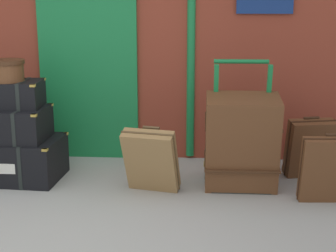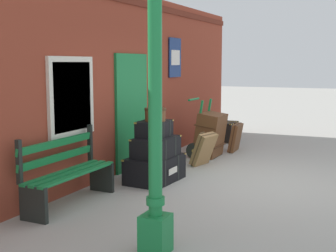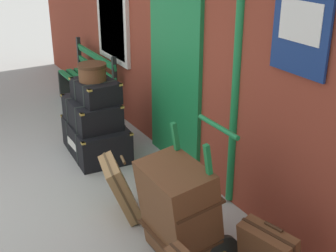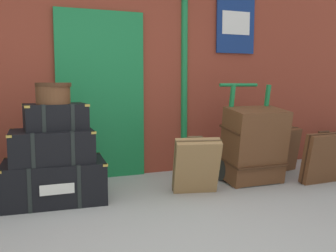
{
  "view_description": "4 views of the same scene",
  "coord_description": "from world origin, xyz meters",
  "px_view_note": "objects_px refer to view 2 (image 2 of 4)",
  "views": [
    {
      "loc": [
        1.27,
        -3.23,
        1.78
      ],
      "look_at": [
        0.95,
        1.58,
        0.59
      ],
      "focal_mm": 54.96,
      "sensor_mm": 36.0,
      "label": 1
    },
    {
      "loc": [
        -7.32,
        -1.69,
        1.93
      ],
      "look_at": [
        0.28,
        1.83,
        0.79
      ],
      "focal_mm": 49.55,
      "sensor_mm": 36.0,
      "label": 2
    },
    {
      "loc": [
        4.55,
        -0.26,
        2.71
      ],
      "look_at": [
        0.8,
        1.88,
        0.87
      ],
      "focal_mm": 49.63,
      "sensor_mm": 36.0,
      "label": 3
    },
    {
      "loc": [
        -0.91,
        -2.29,
        1.21
      ],
      "look_at": [
        0.6,
        1.66,
        0.72
      ],
      "focal_mm": 40.15,
      "sensor_mm": 36.0,
      "label": 4
    }
  ],
  "objects_px": {
    "suitcase_olive": "(235,137)",
    "corner_trunk": "(226,131)",
    "steamer_trunk_base": "(155,169)",
    "porters_trolley": "(202,143)",
    "large_brown_trunk": "(210,134)",
    "platform_bench": "(67,173)",
    "steamer_trunk_middle": "(156,147)",
    "lamp_post": "(155,139)",
    "steamer_trunk_top": "(154,129)",
    "round_hatbox": "(155,114)",
    "suitcase_charcoal": "(205,136)",
    "suitcase_slate": "(204,149)"
  },
  "relations": [
    {
      "from": "suitcase_olive",
      "to": "corner_trunk",
      "type": "height_order",
      "value": "suitcase_olive"
    },
    {
      "from": "steamer_trunk_base",
      "to": "corner_trunk",
      "type": "relative_size",
      "value": 1.51
    },
    {
      "from": "porters_trolley",
      "to": "large_brown_trunk",
      "type": "bearing_deg",
      "value": -90.0
    },
    {
      "from": "platform_bench",
      "to": "steamer_trunk_middle",
      "type": "bearing_deg",
      "value": -18.79
    },
    {
      "from": "lamp_post",
      "to": "steamer_trunk_top",
      "type": "relative_size",
      "value": 4.88
    },
    {
      "from": "steamer_trunk_base",
      "to": "steamer_trunk_middle",
      "type": "distance_m",
      "value": 0.37
    },
    {
      "from": "steamer_trunk_base",
      "to": "suitcase_olive",
      "type": "relative_size",
      "value": 1.64
    },
    {
      "from": "lamp_post",
      "to": "steamer_trunk_base",
      "type": "bearing_deg",
      "value": 26.61
    },
    {
      "from": "round_hatbox",
      "to": "porters_trolley",
      "type": "height_order",
      "value": "round_hatbox"
    },
    {
      "from": "suitcase_charcoal",
      "to": "suitcase_slate",
      "type": "bearing_deg",
      "value": -160.42
    },
    {
      "from": "lamp_post",
      "to": "porters_trolley",
      "type": "xyz_separation_m",
      "value": [
        4.9,
        1.33,
        -0.91
      ]
    },
    {
      "from": "platform_bench",
      "to": "corner_trunk",
      "type": "xyz_separation_m",
      "value": [
        5.93,
        -0.35,
        -0.2
      ]
    },
    {
      "from": "porters_trolley",
      "to": "suitcase_olive",
      "type": "xyz_separation_m",
      "value": [
        0.78,
        -0.48,
        0.04
      ]
    },
    {
      "from": "suitcase_slate",
      "to": "corner_trunk",
      "type": "relative_size",
      "value": 0.92
    },
    {
      "from": "steamer_trunk_top",
      "to": "platform_bench",
      "type": "bearing_deg",
      "value": 163.29
    },
    {
      "from": "steamer_trunk_base",
      "to": "steamer_trunk_top",
      "type": "xyz_separation_m",
      "value": [
        0.03,
        0.02,
        0.66
      ]
    },
    {
      "from": "suitcase_charcoal",
      "to": "corner_trunk",
      "type": "height_order",
      "value": "suitcase_charcoal"
    },
    {
      "from": "round_hatbox",
      "to": "suitcase_slate",
      "type": "relative_size",
      "value": 0.55
    },
    {
      "from": "suitcase_slate",
      "to": "steamer_trunk_top",
      "type": "bearing_deg",
      "value": 166.88
    },
    {
      "from": "large_brown_trunk",
      "to": "round_hatbox",
      "type": "bearing_deg",
      "value": 176.66
    },
    {
      "from": "lamp_post",
      "to": "suitcase_slate",
      "type": "xyz_separation_m",
      "value": [
        4.05,
        0.99,
        -0.87
      ]
    },
    {
      "from": "round_hatbox",
      "to": "corner_trunk",
      "type": "xyz_separation_m",
      "value": [
        4.28,
        0.17,
        -0.88
      ]
    },
    {
      "from": "steamer_trunk_middle",
      "to": "suitcase_olive",
      "type": "bearing_deg",
      "value": -7.65
    },
    {
      "from": "lamp_post",
      "to": "large_brown_trunk",
      "type": "relative_size",
      "value": 3.33
    },
    {
      "from": "steamer_trunk_top",
      "to": "suitcase_olive",
      "type": "height_order",
      "value": "steamer_trunk_top"
    },
    {
      "from": "lamp_post",
      "to": "large_brown_trunk",
      "type": "bearing_deg",
      "value": 13.36
    },
    {
      "from": "steamer_trunk_top",
      "to": "suitcase_slate",
      "type": "bearing_deg",
      "value": -13.12
    },
    {
      "from": "lamp_post",
      "to": "round_hatbox",
      "type": "xyz_separation_m",
      "value": [
        2.61,
        1.3,
        -0.06
      ]
    },
    {
      "from": "suitcase_charcoal",
      "to": "round_hatbox",
      "type": "bearing_deg",
      "value": -175.22
    },
    {
      "from": "round_hatbox",
      "to": "suitcase_slate",
      "type": "xyz_separation_m",
      "value": [
        1.44,
        -0.31,
        -0.8
      ]
    },
    {
      "from": "steamer_trunk_base",
      "to": "porters_trolley",
      "type": "bearing_deg",
      "value": 0.94
    },
    {
      "from": "suitcase_olive",
      "to": "suitcase_charcoal",
      "type": "distance_m",
      "value": 0.7
    },
    {
      "from": "platform_bench",
      "to": "suitcase_slate",
      "type": "relative_size",
      "value": 2.51
    },
    {
      "from": "suitcase_slate",
      "to": "steamer_trunk_base",
      "type": "bearing_deg",
      "value": 168.08
    },
    {
      "from": "large_brown_trunk",
      "to": "suitcase_slate",
      "type": "distance_m",
      "value": 0.88
    },
    {
      "from": "lamp_post",
      "to": "steamer_trunk_middle",
      "type": "relative_size",
      "value": 3.77
    },
    {
      "from": "lamp_post",
      "to": "steamer_trunk_base",
      "type": "xyz_separation_m",
      "value": [
        2.59,
        1.3,
        -0.97
      ]
    },
    {
      "from": "round_hatbox",
      "to": "suitcase_olive",
      "type": "height_order",
      "value": "round_hatbox"
    },
    {
      "from": "steamer_trunk_middle",
      "to": "steamer_trunk_top",
      "type": "relative_size",
      "value": 1.29
    },
    {
      "from": "steamer_trunk_top",
      "to": "porters_trolley",
      "type": "relative_size",
      "value": 0.53
    },
    {
      "from": "steamer_trunk_middle",
      "to": "porters_trolley",
      "type": "distance_m",
      "value": 2.34
    },
    {
      "from": "lamp_post",
      "to": "steamer_trunk_base",
      "type": "relative_size",
      "value": 2.95
    },
    {
      "from": "steamer_trunk_top",
      "to": "porters_trolley",
      "type": "distance_m",
      "value": 2.35
    },
    {
      "from": "lamp_post",
      "to": "steamer_trunk_middle",
      "type": "xyz_separation_m",
      "value": [
        2.57,
        1.27,
        -0.6
      ]
    },
    {
      "from": "suitcase_slate",
      "to": "platform_bench",
      "type": "bearing_deg",
      "value": 164.93
    },
    {
      "from": "platform_bench",
      "to": "steamer_trunk_base",
      "type": "distance_m",
      "value": 1.73
    },
    {
      "from": "suitcase_olive",
      "to": "steamer_trunk_top",
      "type": "bearing_deg",
      "value": 171.3
    },
    {
      "from": "suitcase_charcoal",
      "to": "steamer_trunk_top",
      "type": "bearing_deg",
      "value": -175.67
    },
    {
      "from": "porters_trolley",
      "to": "lamp_post",
      "type": "bearing_deg",
      "value": -164.75
    },
    {
      "from": "platform_bench",
      "to": "suitcase_slate",
      "type": "height_order",
      "value": "platform_bench"
    }
  ]
}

